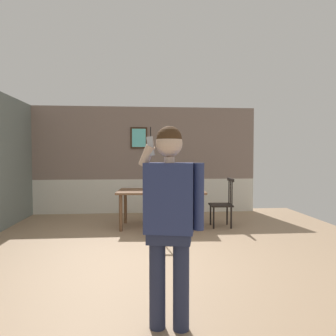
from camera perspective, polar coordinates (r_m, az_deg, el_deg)
name	(u,v)px	position (r m, az deg, el deg)	size (l,w,h in m)	color
ground_plane	(148,259)	(4.69, -3.74, -16.27)	(8.08, 8.08, 0.00)	#9E7F60
room_back_partition	(145,162)	(8.13, -4.29, 1.11)	(5.80, 0.17, 2.75)	gray
dining_table	(161,194)	(6.50, -1.24, -4.88)	(1.85, 1.07, 0.77)	brown
chair_near_window	(161,212)	(5.68, -1.33, -8.01)	(0.48, 0.48, 1.03)	black
chair_by_doorway	(223,204)	(6.65, 9.99, -6.46)	(0.47, 0.47, 1.02)	black
person_figure	(170,212)	(2.66, 0.37, -8.10)	(0.57, 0.31, 1.74)	#282E49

